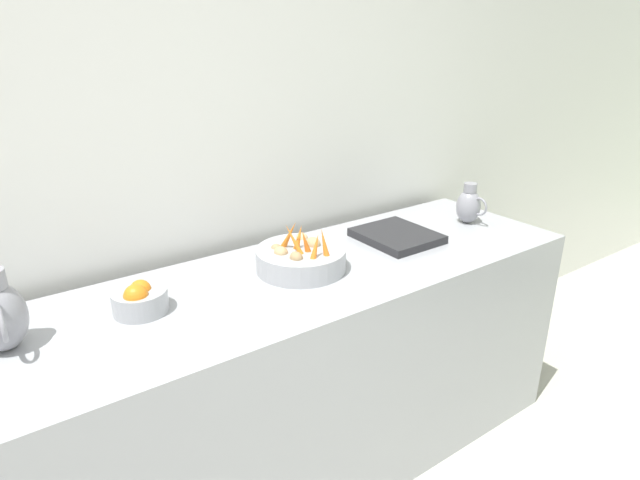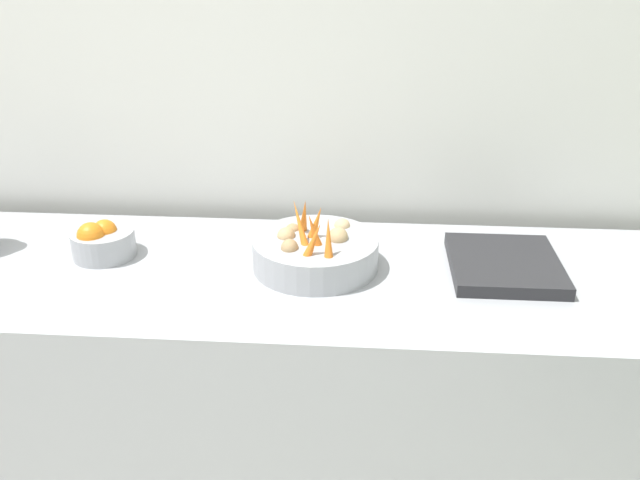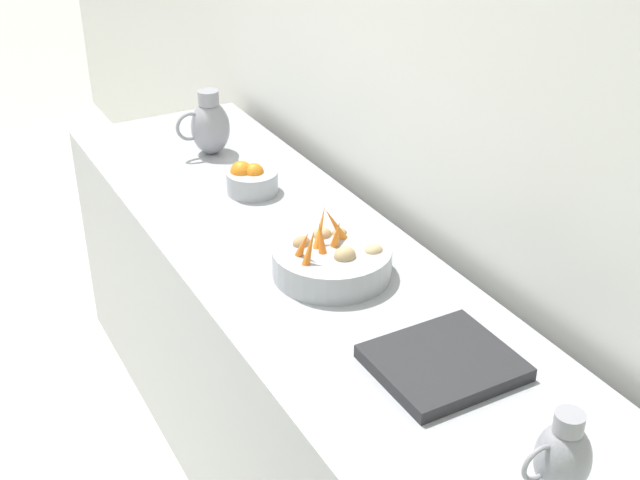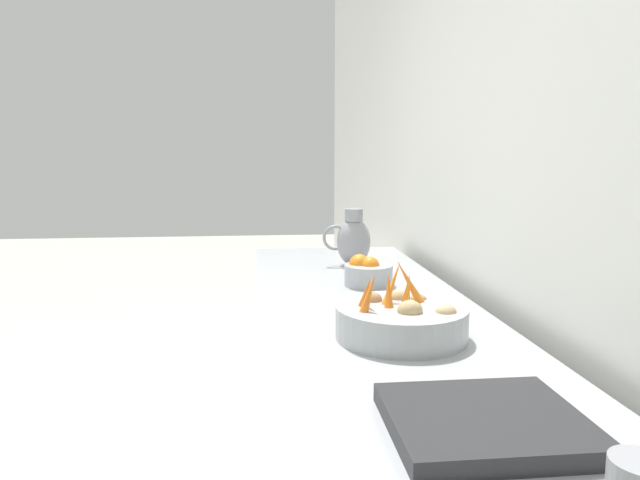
{
  "view_description": "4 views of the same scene",
  "coord_description": "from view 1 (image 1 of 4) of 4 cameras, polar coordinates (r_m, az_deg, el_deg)",
  "views": [
    {
      "loc": [
        0.09,
        -0.73,
        1.8
      ],
      "look_at": [
        -1.36,
        0.3,
        1.11
      ],
      "focal_mm": 29.81,
      "sensor_mm": 36.0,
      "label": 1
    },
    {
      "loc": [
        0.19,
        0.45,
        1.8
      ],
      "look_at": [
        -1.29,
        0.34,
        1.12
      ],
      "focal_mm": 37.82,
      "sensor_mm": 36.0,
      "label": 2
    },
    {
      "loc": [
        -0.44,
        2.18,
        2.24
      ],
      "look_at": [
        -1.47,
        0.31,
        1.06
      ],
      "focal_mm": 47.65,
      "sensor_mm": 36.0,
      "label": 3
    },
    {
      "loc": [
        -1.14,
        1.76,
        1.42
      ],
      "look_at": [
        -1.33,
        -0.08,
        1.14
      ],
      "focal_mm": 31.94,
      "sensor_mm": 36.0,
      "label": 4
    }
  ],
  "objects": [
    {
      "name": "tile_wall_left",
      "position": [
        2.49,
        -1.26,
        14.38
      ],
      "size": [
        0.1,
        9.56,
        3.0
      ],
      "primitive_type": "cube",
      "color": "silver",
      "rests_on": "ground_plane"
    },
    {
      "name": "prep_counter",
      "position": [
        2.24,
        -4.88,
        -15.34
      ],
      "size": [
        0.73,
        2.7,
        0.93
      ],
      "primitive_type": "cube",
      "color": "#9EA0A5",
      "rests_on": "ground_plane"
    },
    {
      "name": "vegetable_colander",
      "position": [
        2.08,
        -2.06,
        -1.96
      ],
      "size": [
        0.35,
        0.35,
        0.21
      ],
      "color": "#9EA0A5",
      "rests_on": "prep_counter"
    },
    {
      "name": "orange_bowl",
      "position": [
        1.87,
        -18.79,
        -6.02
      ],
      "size": [
        0.18,
        0.18,
        0.12
      ],
      "color": "#9EA0A5",
      "rests_on": "prep_counter"
    },
    {
      "name": "metal_pitcher_short",
      "position": [
        2.68,
        15.7,
        3.62
      ],
      "size": [
        0.17,
        0.12,
        0.2
      ],
      "color": "gray",
      "rests_on": "prep_counter"
    },
    {
      "name": "counter_sink_basin",
      "position": [
        2.41,
        8.23,
        0.44
      ],
      "size": [
        0.34,
        0.3,
        0.04
      ],
      "primitive_type": "cube",
      "color": "#232326",
      "rests_on": "prep_counter"
    }
  ]
}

